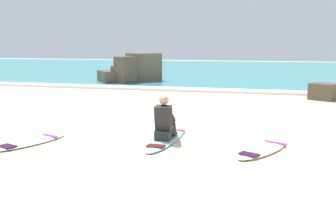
% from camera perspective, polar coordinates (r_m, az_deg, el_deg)
% --- Properties ---
extents(ground_plane, '(80.00, 80.00, 0.00)m').
position_cam_1_polar(ground_plane, '(8.76, -3.69, -4.59)').
color(ground_plane, beige).
extents(sea, '(80.00, 28.00, 0.10)m').
position_cam_1_polar(sea, '(30.65, 9.74, 5.30)').
color(sea, teal).
rests_on(sea, ground).
extents(breaking_foam, '(80.00, 0.90, 0.11)m').
position_cam_1_polar(breaking_foam, '(17.10, 5.58, 2.37)').
color(breaking_foam, white).
rests_on(breaking_foam, ground).
extents(surfboard_main, '(0.58, 2.52, 0.08)m').
position_cam_1_polar(surfboard_main, '(8.48, -0.17, -4.78)').
color(surfboard_main, '#9ED1E5').
rests_on(surfboard_main, ground).
extents(surfer_seated, '(0.38, 0.71, 0.95)m').
position_cam_1_polar(surfer_seated, '(8.23, -0.51, -2.36)').
color(surfer_seated, '#232326').
rests_on(surfer_seated, surfboard_main).
extents(surfboard_spare_near, '(1.07, 1.83, 0.08)m').
position_cam_1_polar(surfboard_spare_near, '(8.67, -19.62, -5.02)').
color(surfboard_spare_near, white).
rests_on(surfboard_spare_near, ground).
extents(surfboard_spare_far, '(1.27, 1.88, 0.08)m').
position_cam_1_polar(surfboard_spare_far, '(7.84, 13.95, -6.25)').
color(surfboard_spare_far, '#EFE5C6').
rests_on(surfboard_spare_far, ground).
extents(rock_outcrop_distant, '(3.48, 3.33, 1.58)m').
position_cam_1_polar(rock_outcrop_distant, '(20.67, -5.14, 5.28)').
color(rock_outcrop_distant, brown).
rests_on(rock_outcrop_distant, ground).
extents(shoreline_rock, '(1.21, 1.19, 0.62)m').
position_cam_1_polar(shoreline_rock, '(15.57, 22.14, 2.00)').
color(shoreline_rock, brown).
rests_on(shoreline_rock, ground).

